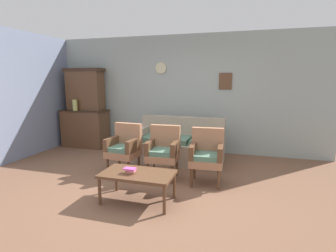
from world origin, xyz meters
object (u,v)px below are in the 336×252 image
object	(u,v)px
armchair_by_doorway	(125,146)
coffee_table	(138,176)
floral_couch	(179,146)
armchair_near_cabinet	(163,149)
book_stack_on_table	(130,170)
side_cabinet	(85,128)
vase_on_cabinet	(75,105)
armchair_row_middle	(207,154)

from	to	relation	value
armchair_by_doorway	coffee_table	size ratio (longest dim) A/B	0.90
floral_couch	armchair_near_cabinet	world-z (taller)	same
armchair_by_doorway	book_stack_on_table	bearing A→B (deg)	-60.44
coffee_table	book_stack_on_table	bearing A→B (deg)	-145.93
floral_couch	side_cabinet	bearing A→B (deg)	168.66
vase_on_cabinet	floral_couch	size ratio (longest dim) A/B	0.15
armchair_by_doorway	coffee_table	world-z (taller)	armchair_by_doorway
floral_couch	book_stack_on_table	size ratio (longest dim) A/B	11.48
armchair_near_cabinet	armchair_row_middle	bearing A→B (deg)	-3.50
floral_couch	book_stack_on_table	xyz separation A→B (m)	(-0.17, -2.03, 0.14)
side_cabinet	book_stack_on_table	world-z (taller)	side_cabinet
side_cabinet	coffee_table	world-z (taller)	side_cabinet
vase_on_cabinet	armchair_near_cabinet	xyz separation A→B (m)	(2.69, -1.33, -0.57)
floral_couch	armchair_by_doorway	xyz separation A→B (m)	(-0.76, -0.98, 0.17)
armchair_row_middle	book_stack_on_table	distance (m)	1.34
vase_on_cabinet	book_stack_on_table	xyz separation A→B (m)	(2.55, -2.37, -0.60)
side_cabinet	armchair_near_cabinet	world-z (taller)	side_cabinet
floral_couch	book_stack_on_table	distance (m)	2.04
armchair_by_doorway	side_cabinet	bearing A→B (deg)	140.47
side_cabinet	coffee_table	xyz separation A→B (m)	(2.50, -2.49, -0.09)
armchair_near_cabinet	armchair_row_middle	distance (m)	0.75
armchair_near_cabinet	armchair_by_doorway	bearing A→B (deg)	179.78
side_cabinet	armchair_row_middle	xyz separation A→B (m)	(3.31, -1.55, 0.03)
armchair_by_doorway	book_stack_on_table	size ratio (longest dim) A/B	5.67
floral_couch	armchair_by_doorway	distance (m)	1.26
armchair_row_middle	side_cabinet	bearing A→B (deg)	154.86
armchair_near_cabinet	coffee_table	distance (m)	0.99
side_cabinet	armchair_row_middle	world-z (taller)	side_cabinet
book_stack_on_table	armchair_near_cabinet	bearing A→B (deg)	82.05
vase_on_cabinet	armchair_row_middle	distance (m)	3.75
vase_on_cabinet	armchair_near_cabinet	distance (m)	3.06
side_cabinet	armchair_by_doorway	distance (m)	2.36
side_cabinet	armchair_row_middle	bearing A→B (deg)	-25.14
side_cabinet	coffee_table	bearing A→B (deg)	-44.91
side_cabinet	floral_couch	size ratio (longest dim) A/B	0.63
armchair_near_cabinet	coffee_table	world-z (taller)	armchair_near_cabinet
floral_couch	book_stack_on_table	bearing A→B (deg)	-94.86
armchair_by_doorway	vase_on_cabinet	bearing A→B (deg)	145.94
coffee_table	vase_on_cabinet	bearing A→B (deg)	138.75
floral_couch	armchair_row_middle	size ratio (longest dim) A/B	2.03
vase_on_cabinet	armchair_row_middle	bearing A→B (deg)	-21.73
vase_on_cabinet	armchair_near_cabinet	world-z (taller)	vase_on_cabinet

